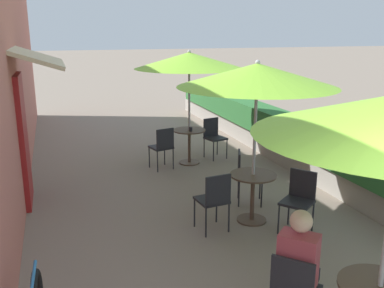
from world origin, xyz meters
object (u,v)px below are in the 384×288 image
object	(u,v)px
patio_umbrella_far	(189,60)
cafe_chair_far_left	(163,145)
patio_table_mid	(253,189)
patio_umbrella_mid	(257,75)
seated_patron_near_left	(299,267)
cafe_chair_far_right	(214,135)
cafe_chair_mid_right	(299,196)
coffee_cup_far	(191,129)
cafe_chair_mid_back	(246,173)
patio_table_far	(189,141)
cafe_chair_mid_left	(214,197)

from	to	relation	value
patio_umbrella_far	cafe_chair_far_left	bearing A→B (deg)	-159.24
patio_table_mid	patio_umbrella_mid	bearing A→B (deg)	0.00
seated_patron_near_left	patio_table_mid	world-z (taller)	seated_patron_near_left
seated_patron_near_left	cafe_chair_far_right	size ratio (longest dim) A/B	1.44
cafe_chair_mid_right	cafe_chair_far_left	distance (m)	3.44
coffee_cup_far	cafe_chair_mid_back	bearing A→B (deg)	-84.23
patio_table_far	patio_umbrella_far	world-z (taller)	patio_umbrella_far
patio_table_far	patio_umbrella_far	size ratio (longest dim) A/B	0.31
patio_umbrella_far	cafe_chair_far_right	xyz separation A→B (m)	(0.64, 0.24, -1.64)
coffee_cup_far	patio_umbrella_mid	bearing A→B (deg)	-89.42
patio_table_mid	patio_umbrella_far	bearing A→B (deg)	90.25
seated_patron_near_left	coffee_cup_far	xyz separation A→B (m)	(0.65, 5.18, 0.09)
cafe_chair_mid_back	cafe_chair_far_right	bearing A→B (deg)	-166.80
patio_table_mid	cafe_chair_mid_right	distance (m)	0.69
seated_patron_near_left	patio_umbrella_mid	world-z (taller)	patio_umbrella_mid
cafe_chair_far_left	cafe_chair_mid_left	bearing A→B (deg)	-104.58
cafe_chair_mid_right	patio_umbrella_far	size ratio (longest dim) A/B	0.37
patio_umbrella_mid	cafe_chair_far_left	bearing A→B (deg)	103.35
cafe_chair_mid_left	coffee_cup_far	distance (m)	3.09
coffee_cup_far	cafe_chair_mid_left	bearing A→B (deg)	-101.93
cafe_chair_mid_right	patio_umbrella_far	distance (m)	3.89
cafe_chair_far_left	coffee_cup_far	xyz separation A→B (m)	(0.62, 0.10, 0.26)
patio_table_mid	patio_table_far	bearing A→B (deg)	90.25
patio_umbrella_mid	cafe_chair_mid_right	xyz separation A→B (m)	(0.47, -0.50, -1.64)
cafe_chair_mid_right	cafe_chair_far_left	bearing A→B (deg)	-18.14
patio_table_mid	cafe_chair_mid_back	bearing A→B (deg)	73.66
patio_umbrella_far	cafe_chair_far_right	size ratio (longest dim) A/B	2.72
cafe_chair_far_right	coffee_cup_far	bearing A→B (deg)	16.33
patio_table_mid	coffee_cup_far	size ratio (longest dim) A/B	8.10
cafe_chair_far_left	cafe_chair_mid_right	bearing A→B (deg)	-85.23
cafe_chair_mid_left	patio_table_far	world-z (taller)	cafe_chair_mid_left
patio_table_mid	patio_table_far	world-z (taller)	same
seated_patron_near_left	cafe_chair_far_left	distance (m)	5.09
patio_umbrella_mid	cafe_chair_mid_back	xyz separation A→B (m)	(0.19, 0.66, -1.64)
patio_umbrella_mid	patio_table_far	bearing A→B (deg)	90.25
patio_umbrella_mid	patio_table_mid	bearing A→B (deg)	0.00
cafe_chair_mid_right	patio_table_far	size ratio (longest dim) A/B	1.19
cafe_chair_mid_left	cafe_chair_mid_back	bearing A→B (deg)	36.41
patio_umbrella_mid	cafe_chair_far_left	xyz separation A→B (m)	(-0.65, 2.75, -1.64)
seated_patron_near_left	cafe_chair_far_left	size ratio (longest dim) A/B	1.44
coffee_cup_far	cafe_chair_far_right	bearing A→B (deg)	30.68
cafe_chair_mid_right	cafe_chair_far_left	size ratio (longest dim) A/B	1.00
cafe_chair_mid_left	cafe_chair_mid_back	distance (m)	1.19
cafe_chair_mid_back	cafe_chair_far_right	xyz separation A→B (m)	(0.43, 2.58, 0.00)
patio_umbrella_mid	patio_umbrella_far	bearing A→B (deg)	90.25
seated_patron_near_left	cafe_chair_mid_left	xyz separation A→B (m)	(0.02, 2.17, -0.17)
cafe_chair_mid_left	patio_table_far	xyz separation A→B (m)	(0.65, 3.16, -0.02)
patio_table_far	patio_umbrella_mid	bearing A→B (deg)	-89.75
patio_table_mid	patio_umbrella_mid	world-z (taller)	patio_umbrella_mid
patio_table_far	cafe_chair_far_right	world-z (taller)	cafe_chair_far_right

